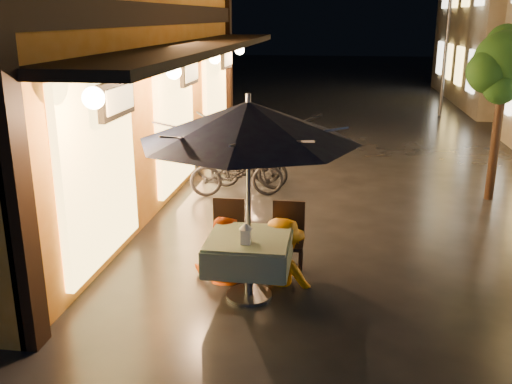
% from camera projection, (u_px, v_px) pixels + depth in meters
% --- Properties ---
extents(ground, '(90.00, 90.00, 0.00)m').
position_uv_depth(ground, '(369.00, 305.00, 6.74)').
color(ground, black).
rests_on(ground, ground).
extents(street_tree, '(1.43, 1.20, 3.15)m').
position_uv_depth(street_tree, '(506.00, 67.00, 9.97)').
color(street_tree, black).
rests_on(street_tree, ground).
extents(streetlamp_far, '(0.36, 0.36, 4.23)m').
position_uv_depth(streetlamp_far, '(448.00, 28.00, 18.71)').
color(streetlamp_far, '#59595E').
rests_on(streetlamp_far, ground).
extents(cafe_table, '(0.99, 0.99, 0.78)m').
position_uv_depth(cafe_table, '(249.00, 252.00, 6.77)').
color(cafe_table, '#59595E').
rests_on(cafe_table, ground).
extents(patio_umbrella, '(2.53, 2.53, 2.46)m').
position_uv_depth(patio_umbrella, '(248.00, 122.00, 6.31)').
color(patio_umbrella, '#59595E').
rests_on(patio_umbrella, ground).
extents(cafe_chair_left, '(0.42, 0.42, 0.97)m').
position_uv_depth(cafe_chair_left, '(228.00, 232.00, 7.54)').
color(cafe_chair_left, black).
rests_on(cafe_chair_left, ground).
extents(cafe_chair_right, '(0.42, 0.42, 0.97)m').
position_uv_depth(cafe_chair_right, '(288.00, 235.00, 7.43)').
color(cafe_chair_right, black).
rests_on(cafe_chair_right, ground).
extents(table_lantern, '(0.16, 0.16, 0.25)m').
position_uv_depth(table_lantern, '(246.00, 232.00, 6.48)').
color(table_lantern, white).
rests_on(table_lantern, cafe_table).
extents(person_orange, '(0.80, 0.63, 1.61)m').
position_uv_depth(person_orange, '(222.00, 218.00, 7.26)').
color(person_orange, '#C83E00').
rests_on(person_orange, ground).
extents(person_yellow, '(1.18, 0.87, 1.64)m').
position_uv_depth(person_yellow, '(282.00, 221.00, 7.13)').
color(person_yellow, '#D27500').
rests_on(person_yellow, ground).
extents(bicycle_0, '(1.86, 0.99, 0.93)m').
position_uv_depth(bicycle_0, '(237.00, 172.00, 10.72)').
color(bicycle_0, black).
rests_on(bicycle_0, ground).
extents(bicycle_1, '(1.57, 0.47, 0.94)m').
position_uv_depth(bicycle_1, '(249.00, 165.00, 11.20)').
color(bicycle_1, black).
rests_on(bicycle_1, ground).
extents(bicycle_2, '(1.84, 0.74, 0.95)m').
position_uv_depth(bicycle_2, '(238.00, 160.00, 11.60)').
color(bicycle_2, black).
rests_on(bicycle_2, ground).
extents(bicycle_3, '(1.82, 0.78, 1.06)m').
position_uv_depth(bicycle_3, '(238.00, 135.00, 13.76)').
color(bicycle_3, black).
rests_on(bicycle_3, ground).
extents(bicycle_4, '(1.82, 0.90, 0.92)m').
position_uv_depth(bicycle_4, '(246.00, 131.00, 14.64)').
color(bicycle_4, black).
rests_on(bicycle_4, ground).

